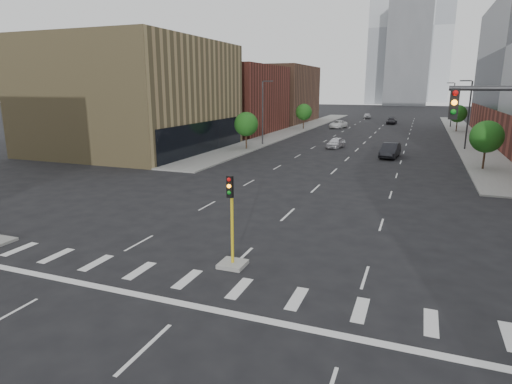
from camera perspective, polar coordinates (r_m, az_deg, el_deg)
The scene contains 21 objects.
sidewalk_left_far at distance 85.62m, azimuth 5.50°, elevation 8.33°, with size 5.00×92.00×0.15m, color gray.
sidewalk_right_far at distance 82.86m, azimuth 26.06°, elevation 6.81°, with size 5.00×92.00×0.15m, color gray.
building_left_mid at distance 59.67m, azimuth -15.62°, elevation 12.17°, with size 20.00×24.00×14.00m, color #927F52.
building_left_far_a at distance 82.12m, azimuth -4.58°, elevation 12.25°, with size 20.00×22.00×12.00m, color brown.
building_left_far_b at distance 106.17m, azimuth 1.60°, elevation 12.92°, with size 20.00×24.00×13.00m, color brown.
tower_left at distance 230.24m, azimuth 17.99°, elevation 19.90°, with size 22.00×22.00×70.00m, color #B2B7BC.
tower_right at distance 270.02m, azimuth 22.65°, elevation 19.62°, with size 20.00×20.00×80.00m, color #B2B7BC.
tower_mid at distance 208.74m, azimuth 19.65°, elevation 16.88°, with size 18.00×18.00×44.00m, color slate.
median_traffic_signal at distance 20.14m, azimuth -3.20°, elevation -7.34°, with size 1.20×1.20×4.40m.
streetlight_right_a at distance 63.47m, azimuth 26.43°, elevation 9.53°, with size 1.60×0.22×9.07m.
streetlight_right_b at distance 98.36m, azimuth 24.70°, elevation 10.75°, with size 1.60×0.22×9.07m.
streetlight_left at distance 61.95m, azimuth 0.97°, elevation 10.87°, with size 1.60×0.22×9.07m.
tree_left_near at distance 57.62m, azimuth -1.32°, elevation 9.03°, with size 3.20×3.20×4.85m.
tree_left_far at distance 86.07m, azimuth 6.39°, elevation 10.55°, with size 3.20×3.20×4.85m.
tree_right_near at distance 48.79m, azimuth 28.40°, elevation 6.50°, with size 3.20×3.20×4.85m.
tree_right_far at distance 88.49m, azimuth 25.33°, elevation 9.42°, with size 3.20×3.20×4.85m.
car_near_left at distance 60.38m, azimuth 10.59°, elevation 6.48°, with size 1.72×4.27×1.45m, color silver.
car_mid_right at distance 53.66m, azimuth 17.45°, elevation 5.31°, with size 1.81×5.19×1.71m, color #222227.
car_far_left at distance 90.19m, azimuth 10.92°, elevation 8.86°, with size 2.55×5.53×1.54m, color white.
car_deep_right at distance 102.45m, azimuth 17.62°, elevation 9.01°, with size 1.98×4.87×1.41m, color black.
car_distant at distance 118.86m, azimuth 14.60°, elevation 9.81°, with size 1.74×4.33×1.47m, color #ACACB1.
Camera 1 is at (7.74, -8.14, 8.25)m, focal length 30.00 mm.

